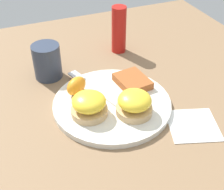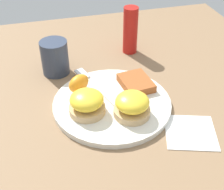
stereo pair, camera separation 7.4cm
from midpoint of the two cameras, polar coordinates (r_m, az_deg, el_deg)
name	(u,v)px [view 2 (the right image)]	position (r m, az deg, el deg)	size (l,w,h in m)	color
ground_plane	(112,106)	(0.76, 2.78, -2.13)	(1.10, 1.10, 0.00)	#846647
plate	(112,104)	(0.76, 2.80, -1.72)	(0.29, 0.29, 0.01)	silver
sandwich_benedict_left	(87,103)	(0.71, -1.64, -1.58)	(0.08, 0.08, 0.06)	tan
sandwich_benedict_right	(132,105)	(0.71, 6.71, -1.99)	(0.08, 0.08, 0.06)	tan
hashbrown_patty	(136,83)	(0.81, 7.04, 2.13)	(0.09, 0.07, 0.02)	#9F5226
orange_wedge	(79,83)	(0.78, -3.39, 2.05)	(0.06, 0.04, 0.04)	orange
fork	(97,88)	(0.80, -0.14, 1.20)	(0.23, 0.09, 0.00)	silver
cup	(55,57)	(0.87, -8.02, 6.80)	(0.11, 0.08, 0.10)	#2D384C
napkin	(190,132)	(0.73, 17.05, -6.58)	(0.11, 0.11, 0.00)	white
condiment_bottle	(130,30)	(0.96, 5.64, 11.63)	(0.04, 0.04, 0.14)	#B21914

